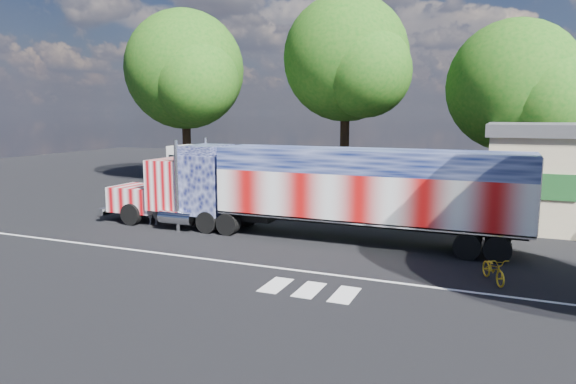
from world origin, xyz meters
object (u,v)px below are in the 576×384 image
at_px(semi_truck, 311,188).
at_px(coach_bus, 257,174).
at_px(tree_nw_a, 186,70).
at_px(bicycle, 494,269).
at_px(woman, 153,207).
at_px(tree_ne_a, 516,87).
at_px(tree_n_mid, 348,59).

height_order(semi_truck, coach_bus, semi_truck).
bearing_deg(tree_nw_a, bicycle, -37.03).
relative_size(semi_truck, woman, 11.50).
bearing_deg(tree_ne_a, coach_bus, -154.57).
bearing_deg(tree_n_mid, tree_nw_a, -173.45).
xyz_separation_m(coach_bus, tree_nw_a, (-9.87, 6.99, 7.37)).
xyz_separation_m(woman, tree_ne_a, (17.15, 15.48, 6.51)).
relative_size(coach_bus, tree_nw_a, 0.86).
bearing_deg(bicycle, woman, 144.67).
xyz_separation_m(coach_bus, tree_ne_a, (15.14, 7.20, 5.58)).
bearing_deg(semi_truck, woman, -176.31).
bearing_deg(woman, tree_n_mid, 53.16).
height_order(semi_truck, tree_n_mid, tree_n_mid).
xyz_separation_m(semi_truck, tree_nw_a, (-16.40, 14.71, 6.92)).
distance_m(coach_bus, tree_n_mid, 12.13).
relative_size(bicycle, tree_nw_a, 0.12).
relative_size(coach_bus, bicycle, 7.18).
bearing_deg(tree_ne_a, woman, -137.92).
distance_m(tree_nw_a, tree_n_mid, 13.44).
height_order(semi_truck, tree_nw_a, tree_nw_a).
relative_size(tree_nw_a, tree_n_mid, 0.97).
height_order(bicycle, tree_nw_a, tree_nw_a).
xyz_separation_m(semi_truck, tree_n_mid, (-3.06, 16.25, 7.45)).
bearing_deg(bicycle, coach_bus, 117.22).
relative_size(coach_bus, tree_ne_a, 1.04).
xyz_separation_m(bicycle, tree_ne_a, (0.64, 18.60, 6.97)).
distance_m(bicycle, tree_nw_a, 31.76).
bearing_deg(tree_ne_a, semi_truck, -119.98).
xyz_separation_m(woman, tree_nw_a, (-7.87, 15.27, 8.30)).
relative_size(bicycle, tree_n_mid, 0.12).
xyz_separation_m(coach_bus, tree_n_mid, (3.47, 8.52, 7.91)).
bearing_deg(bicycle, tree_nw_a, 118.35).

